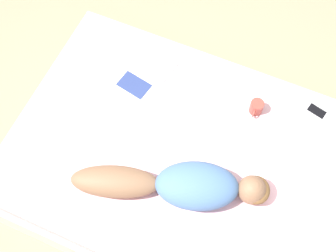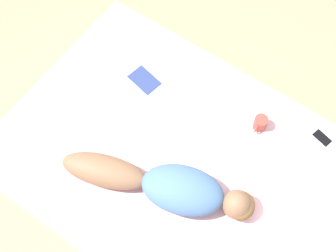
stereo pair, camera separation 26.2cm
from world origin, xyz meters
The scene contains 7 objects.
ground_plane centered at (0.00, 0.00, 0.00)m, with size 12.00×12.00×0.00m, color #9E8466.
bed centered at (0.00, 0.00, 0.26)m, with size 1.61×2.34×0.52m.
person centered at (0.24, 0.04, 0.61)m, with size 0.59×1.19×0.20m.
open_magazine centered at (-0.42, -0.52, 0.53)m, with size 0.47×0.38×0.01m.
coffee_mug centered at (-0.47, 0.28, 0.57)m, with size 0.12×0.09×0.10m.
cell_phone centered at (-0.63, 0.66, 0.53)m, with size 0.11×0.16×0.01m.
pillow centered at (-0.03, 0.88, 0.58)m, with size 0.51×0.44×0.11m.
Camera 1 is at (1.11, 0.34, 3.27)m, focal length 50.00 mm.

